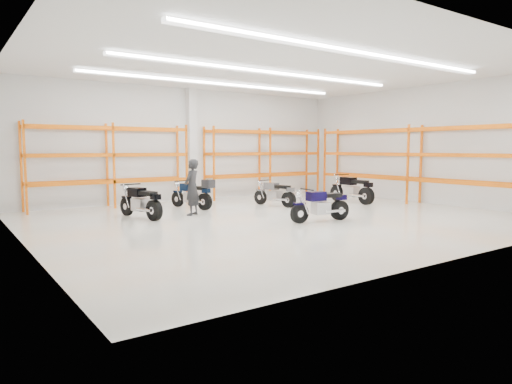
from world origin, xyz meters
TOP-DOWN VIEW (x-y plane):
  - ground at (0.00, 0.00)m, footprint 14.00×14.00m
  - room_shell at (0.00, 0.03)m, footprint 14.02×12.02m
  - motorcycle_main at (0.61, -1.21)m, footprint 1.97×0.68m
  - motorcycle_back_a at (-3.47, 2.32)m, footprint 0.75×2.05m
  - motorcycle_back_b at (-1.16, 3.39)m, footprint 0.88×2.02m
  - motorcycle_back_c at (1.63, 2.34)m, footprint 0.70×1.89m
  - motorcycle_back_d at (4.67, 1.42)m, footprint 0.74×2.22m
  - standing_man at (-1.92, 2.06)m, footprint 0.77×0.72m
  - structural_column at (0.00, 5.82)m, footprint 0.32×0.32m
  - pallet_racking_back_left at (-3.40, 5.48)m, footprint 5.67×0.87m
  - pallet_racking_back_right at (3.40, 5.48)m, footprint 5.67×0.87m
  - pallet_racking_side at (6.48, 0.00)m, footprint 0.87×9.07m

SIDE VIEW (x-z plane):
  - ground at x=0.00m, z-range 0.00..0.00m
  - motorcycle_back_c at x=1.63m, z-range -0.03..0.91m
  - motorcycle_main at x=0.61m, z-range -0.03..0.94m
  - motorcycle_back_a at x=-3.47m, z-range -0.03..0.99m
  - motorcycle_back_b at x=-1.16m, z-range -0.02..1.03m
  - motorcycle_back_d at x=4.67m, z-range -0.03..1.06m
  - standing_man at x=-1.92m, z-range 0.00..1.77m
  - pallet_racking_back_left at x=-3.40m, z-range 0.29..3.29m
  - pallet_racking_back_right at x=3.40m, z-range 0.29..3.29m
  - pallet_racking_side at x=6.48m, z-range 0.31..3.31m
  - structural_column at x=0.00m, z-range 0.00..4.50m
  - room_shell at x=0.00m, z-range 1.03..5.54m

